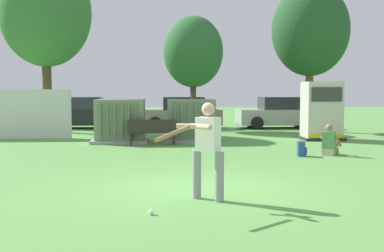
{
  "coord_description": "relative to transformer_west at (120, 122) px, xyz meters",
  "views": [
    {
      "loc": [
        -0.62,
        -9.52,
        1.95
      ],
      "look_at": [
        0.04,
        3.5,
        1.0
      ],
      "focal_mm": 45.48,
      "sensor_mm": 36.0,
      "label": 1
    }
  ],
  "objects": [
    {
      "name": "seated_spectator",
      "position": [
        6.68,
        -4.01,
        -0.41
      ],
      "size": [
        0.69,
        0.77,
        0.96
      ],
      "color": "tan",
      "rests_on": "ground"
    },
    {
      "name": "transformer_mid_west",
      "position": [
        2.68,
        0.25,
        0.0
      ],
      "size": [
        2.1,
        1.7,
        1.62
      ],
      "color": "#9E9B93",
      "rests_on": "ground"
    },
    {
      "name": "backpack",
      "position": [
        5.76,
        -4.18,
        -0.57
      ],
      "size": [
        0.29,
        0.34,
        0.44
      ],
      "color": "#264C8C",
      "rests_on": "ground"
    },
    {
      "name": "tree_center_right",
      "position": [
        8.54,
        4.55,
        3.99
      ],
      "size": [
        3.65,
        3.65,
        6.97
      ],
      "color": "brown",
      "rests_on": "ground"
    },
    {
      "name": "tree_left",
      "position": [
        -3.9,
        4.92,
        4.77
      ],
      "size": [
        4.24,
        4.24,
        8.11
      ],
      "color": "#4C3828",
      "rests_on": "ground"
    },
    {
      "name": "transformer_west",
      "position": [
        0.0,
        0.0,
        0.0
      ],
      "size": [
        2.1,
        1.7,
        1.62
      ],
      "color": "#9E9B93",
      "rests_on": "ground"
    },
    {
      "name": "park_bench",
      "position": [
        1.24,
        -0.94,
        -0.25
      ],
      "size": [
        1.81,
        0.43,
        0.92
      ],
      "color": "#2D2823",
      "rests_on": "ground"
    },
    {
      "name": "parked_car_leftmost",
      "position": [
        -2.81,
        7.15,
        -0.04
      ],
      "size": [
        4.24,
        1.99,
        1.62
      ],
      "color": "black",
      "rests_on": "ground"
    },
    {
      "name": "ground_plane",
      "position": [
        2.39,
        -8.86,
        -0.79
      ],
      "size": [
        96.0,
        96.0,
        0.0
      ],
      "primitive_type": "plane",
      "color": "#5B9947"
    },
    {
      "name": "batter",
      "position": [
        2.46,
        -9.88,
        0.19
      ],
      "size": [
        1.2,
        1.42,
        1.74
      ],
      "color": "gray",
      "rests_on": "ground"
    },
    {
      "name": "sports_ball",
      "position": [
        1.52,
        -10.84,
        -0.74
      ],
      "size": [
        0.09,
        0.09,
        0.09
      ],
      "primitive_type": "sphere",
      "color": "white",
      "rests_on": "ground"
    },
    {
      "name": "generator_enclosure",
      "position": [
        7.9,
        0.63,
        0.35
      ],
      "size": [
        1.6,
        1.4,
        2.3
      ],
      "color": "#262626",
      "rests_on": "ground"
    },
    {
      "name": "parked_car_right_of_center",
      "position": [
        7.57,
        6.73,
        -0.04
      ],
      "size": [
        4.28,
        2.09,
        1.62
      ],
      "color": "#B2B2B7",
      "rests_on": "ground"
    },
    {
      "name": "parked_car_left_of_center",
      "position": [
        2.52,
        6.79,
        -0.04
      ],
      "size": [
        4.25,
        2.01,
        1.62
      ],
      "color": "gray",
      "rests_on": "ground"
    },
    {
      "name": "tree_center_left",
      "position": [
        3.03,
        5.45,
        3.04
      ],
      "size": [
        2.92,
        2.92,
        5.58
      ],
      "color": "#4C3828",
      "rests_on": "ground"
    },
    {
      "name": "fence_panel",
      "position": [
        -4.55,
        1.64,
        0.21
      ],
      "size": [
        4.8,
        0.12,
        2.0
      ],
      "primitive_type": "cube",
      "color": "silver",
      "rests_on": "ground"
    }
  ]
}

